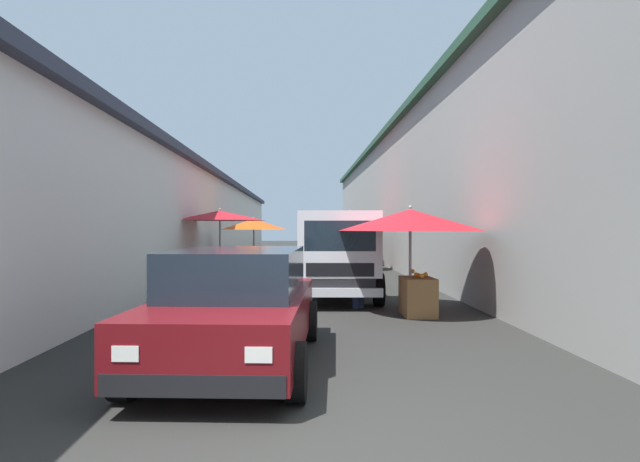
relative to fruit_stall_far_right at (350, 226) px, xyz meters
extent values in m
plane|color=#282826|center=(-2.23, 1.85, -1.77)|extent=(90.00, 90.00, 0.00)
cube|color=silver|center=(0.02, 9.00, 0.14)|extent=(49.50, 7.00, 3.82)
cube|color=#383D4C|center=(0.02, 9.00, 2.17)|extent=(49.80, 7.50, 0.24)
cube|color=gray|center=(0.02, -5.29, 1.10)|extent=(49.50, 7.00, 5.74)
cube|color=#284C38|center=(0.02, -5.29, 4.08)|extent=(49.80, 7.50, 0.24)
cylinder|color=#9E9EA3|center=(0.04, 0.00, -0.60)|extent=(0.06, 0.06, 2.35)
cone|color=red|center=(0.04, 0.00, 0.43)|extent=(2.16, 2.16, 0.30)
sphere|color=#9E9EA3|center=(0.04, 0.00, 0.62)|extent=(0.07, 0.07, 0.07)
cube|color=brown|center=(-0.13, 0.01, -1.41)|extent=(0.89, 0.65, 0.73)
sphere|color=orange|center=(-0.02, -0.13, -1.00)|extent=(0.09, 0.09, 0.09)
sphere|color=orange|center=(-0.02, -0.19, -1.00)|extent=(0.09, 0.09, 0.09)
sphere|color=orange|center=(-0.42, -0.09, -1.00)|extent=(0.09, 0.09, 0.09)
cylinder|color=#9E9EA3|center=(-3.55, 4.54, -0.64)|extent=(0.06, 0.06, 2.27)
cone|color=red|center=(-3.55, 4.54, 0.34)|extent=(2.88, 2.88, 0.32)
sphere|color=#9E9EA3|center=(-3.55, 4.54, 0.54)|extent=(0.07, 0.07, 0.07)
cube|color=brown|center=(-3.64, 4.69, -1.35)|extent=(0.99, 0.63, 0.84)
sphere|color=orange|center=(-3.66, 4.56, -0.89)|extent=(0.09, 0.09, 0.09)
sphere|color=orange|center=(-3.47, 4.66, -0.89)|extent=(0.09, 0.09, 0.09)
sphere|color=orange|center=(-3.62, 4.68, -0.89)|extent=(0.09, 0.09, 0.09)
sphere|color=orange|center=(-3.98, 4.83, -0.89)|extent=(0.09, 0.09, 0.09)
sphere|color=orange|center=(-3.64, 4.58, -0.83)|extent=(0.09, 0.09, 0.09)
cylinder|color=#9E9EA3|center=(-0.26, 3.77, -0.74)|extent=(0.06, 0.06, 2.06)
cone|color=#D84C14|center=(-0.26, 3.77, 0.08)|extent=(2.53, 2.53, 0.41)
sphere|color=#9E9EA3|center=(-0.26, 3.77, 0.32)|extent=(0.07, 0.07, 0.07)
cube|color=#9E7547|center=(-0.06, 3.85, -1.36)|extent=(0.87, 0.65, 0.82)
sphere|color=orange|center=(-0.20, 4.04, -0.91)|extent=(0.09, 0.09, 0.09)
sphere|color=orange|center=(-0.27, 3.87, -0.85)|extent=(0.09, 0.09, 0.09)
sphere|color=orange|center=(0.04, 3.93, -0.91)|extent=(0.09, 0.09, 0.09)
sphere|color=orange|center=(-0.05, 3.79, -0.91)|extent=(0.09, 0.09, 0.09)
sphere|color=orange|center=(-0.03, 3.66, -0.91)|extent=(0.09, 0.09, 0.09)
sphere|color=orange|center=(0.16, 3.75, -0.91)|extent=(0.09, 0.09, 0.09)
cylinder|color=#9E9EA3|center=(-9.70, -0.24, -0.73)|extent=(0.06, 0.06, 2.09)
cone|color=red|center=(-9.70, -0.24, 0.11)|extent=(2.86, 2.86, 0.43)
sphere|color=#9E9EA3|center=(-9.70, -0.24, 0.36)|extent=(0.07, 0.07, 0.07)
cube|color=olive|center=(-9.86, -0.35, -1.40)|extent=(0.85, 0.60, 0.75)
sphere|color=orange|center=(-9.73, -0.35, -0.98)|extent=(0.09, 0.09, 0.09)
sphere|color=orange|center=(-9.93, -0.36, -0.98)|extent=(0.09, 0.09, 0.09)
sphere|color=orange|center=(-9.61, -0.31, -0.93)|extent=(0.09, 0.09, 0.09)
sphere|color=orange|center=(-9.71, -0.55, -0.98)|extent=(0.09, 0.09, 0.09)
sphere|color=orange|center=(-9.99, -0.40, -0.98)|extent=(0.09, 0.09, 0.09)
sphere|color=orange|center=(-9.84, -0.36, -0.98)|extent=(0.09, 0.09, 0.09)
cylinder|color=#9E9EA3|center=(2.39, 0.09, -0.71)|extent=(0.06, 0.06, 2.12)
cone|color=red|center=(2.39, 0.09, 0.15)|extent=(2.68, 2.68, 0.38)
sphere|color=#9E9EA3|center=(2.39, 0.09, 0.38)|extent=(0.07, 0.07, 0.07)
cube|color=brown|center=(2.39, 0.18, -1.39)|extent=(0.78, 0.59, 0.76)
sphere|color=orange|center=(2.34, 0.37, -0.97)|extent=(0.09, 0.09, 0.09)
sphere|color=orange|center=(2.21, 0.07, -0.97)|extent=(0.09, 0.09, 0.09)
sphere|color=orange|center=(2.34, 0.26, -0.97)|extent=(0.09, 0.09, 0.09)
sphere|color=orange|center=(2.21, 0.25, -0.97)|extent=(0.09, 0.09, 0.09)
sphere|color=orange|center=(2.22, 0.16, -0.97)|extent=(0.09, 0.09, 0.09)
sphere|color=orange|center=(2.52, 0.05, -0.91)|extent=(0.09, 0.09, 0.09)
cube|color=#600F14|center=(-13.17, 2.74, -1.20)|extent=(4.01, 1.99, 0.64)
cube|color=#19232D|center=(-13.02, 2.73, -0.60)|extent=(2.44, 1.67, 0.56)
cube|color=black|center=(-15.07, 2.88, -1.42)|extent=(0.21, 1.65, 0.20)
cube|color=silver|center=(-15.13, 2.30, -1.14)|extent=(0.08, 0.24, 0.14)
cube|color=silver|center=(-15.05, 3.46, -1.14)|extent=(0.08, 0.24, 0.14)
cylinder|color=black|center=(-14.55, 1.98, -1.47)|extent=(0.61, 0.24, 0.60)
cylinder|color=black|center=(-14.43, 3.70, -1.47)|extent=(0.61, 0.24, 0.60)
cylinder|color=black|center=(-11.90, 1.79, -1.47)|extent=(0.61, 0.24, 0.60)
cylinder|color=black|center=(-11.78, 3.51, -1.47)|extent=(0.61, 0.24, 0.60)
cube|color=black|center=(-6.96, 1.01, -1.27)|extent=(4.87, 1.71, 0.36)
cube|color=silver|center=(-8.59, 1.10, -0.39)|extent=(1.62, 1.83, 1.40)
cube|color=#19232D|center=(-9.33, 1.14, -0.22)|extent=(0.14, 1.47, 0.63)
cube|color=#19232D|center=(-8.59, 1.10, -0.22)|extent=(1.13, 1.83, 0.45)
cube|color=black|center=(-9.34, 1.14, -0.91)|extent=(0.13, 1.40, 0.28)
cube|color=silver|center=(-9.42, 1.14, -1.37)|extent=(0.21, 1.75, 0.18)
cube|color=gray|center=(-6.19, 0.15, -0.84)|extent=(3.16, 0.22, 0.50)
cube|color=gray|center=(-6.10, 1.79, -0.84)|extent=(3.16, 0.22, 0.50)
cube|color=gray|center=(-4.60, 0.89, -0.84)|extent=(0.14, 1.65, 0.50)
cylinder|color=black|center=(-8.64, 0.22, -1.41)|extent=(0.73, 0.26, 0.72)
cylinder|color=black|center=(-8.55, 1.97, -1.41)|extent=(0.73, 0.26, 0.72)
cylinder|color=black|center=(-5.57, 0.07, -1.41)|extent=(0.73, 0.26, 0.72)
cylinder|color=black|center=(-5.48, 1.81, -1.41)|extent=(0.73, 0.26, 0.72)
cylinder|color=navy|center=(-8.97, 0.77, -1.40)|extent=(0.14, 0.14, 0.75)
cylinder|color=navy|center=(-8.87, 0.66, -1.40)|extent=(0.14, 0.14, 0.75)
cube|color=#4C8C59|center=(-8.92, 0.71, -0.74)|extent=(0.44, 0.46, 0.56)
sphere|color=tan|center=(-8.92, 0.71, -0.36)|extent=(0.21, 0.21, 0.21)
cylinder|color=#4C8C59|center=(-9.10, 0.91, -0.72)|extent=(0.08, 0.08, 0.51)
cylinder|color=#4C8C59|center=(-8.74, 0.52, -0.72)|extent=(0.08, 0.08, 0.51)
cylinder|color=navy|center=(-1.32, 0.16, -1.38)|extent=(0.14, 0.14, 0.77)
cylinder|color=navy|center=(-1.22, 0.28, -1.38)|extent=(0.14, 0.14, 0.77)
cube|color=white|center=(-1.27, 0.22, -0.71)|extent=(0.45, 0.47, 0.58)
sphere|color=tan|center=(-1.27, 0.22, -0.31)|extent=(0.21, 0.21, 0.21)
cylinder|color=white|center=(-1.46, 0.02, -0.68)|extent=(0.08, 0.08, 0.52)
cylinder|color=white|center=(-1.09, 0.43, -0.68)|extent=(0.08, 0.08, 0.52)
cylinder|color=#1E8C3F|center=(-7.33, 4.53, -1.35)|extent=(0.30, 0.30, 0.03)
cylinder|color=#1E8C3F|center=(-7.22, 4.53, -1.56)|extent=(0.04, 0.04, 0.42)
cylinder|color=#1E8C3F|center=(-7.33, 4.64, -1.56)|extent=(0.04, 0.04, 0.42)
cylinder|color=#1E8C3F|center=(-7.44, 4.53, -1.56)|extent=(0.04, 0.04, 0.42)
cylinder|color=#1E8C3F|center=(-7.33, 4.41, -1.56)|extent=(0.04, 0.04, 0.42)
camera|label=1|loc=(-19.42, 1.93, -0.04)|focal=27.67mm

